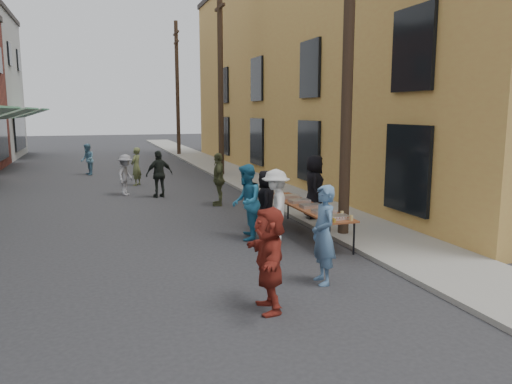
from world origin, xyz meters
TOP-DOWN VIEW (x-y plane):
  - ground at (0.00, 0.00)m, footprint 120.00×120.00m
  - sidewalk at (5.00, 15.00)m, footprint 2.20×60.00m
  - building_ochre at (11.10, 14.00)m, footprint 10.00×28.00m
  - utility_pole_near at (4.30, 3.00)m, footprint 0.26×0.26m
  - utility_pole_mid at (4.30, 15.00)m, footprint 0.26×0.26m
  - utility_pole_far at (4.30, 27.00)m, footprint 0.26×0.26m
  - serving_table at (3.49, 3.43)m, footprint 0.70×4.00m
  - catering_tray_sausage at (3.49, 1.78)m, footprint 0.50×0.33m
  - catering_tray_foil_b at (3.49, 2.43)m, footprint 0.50×0.33m
  - catering_tray_buns at (3.49, 3.13)m, footprint 0.50×0.33m
  - catering_tray_foil_d at (3.49, 3.83)m, footprint 0.50×0.33m
  - catering_tray_buns_end at (3.49, 4.53)m, footprint 0.50×0.33m
  - condiment_jar_a at (3.27, 1.48)m, footprint 0.07×0.07m
  - condiment_jar_b at (3.27, 1.58)m, footprint 0.07×0.07m
  - condiment_jar_c at (3.27, 1.68)m, footprint 0.07×0.07m
  - cup_stack at (3.69, 1.53)m, footprint 0.08×0.08m
  - guest_front_a at (2.70, 4.10)m, footprint 0.72×0.89m
  - guest_front_b at (2.37, 0.13)m, footprint 0.47×0.67m
  - guest_front_c at (1.99, 3.52)m, footprint 0.93×1.05m
  - guest_front_d at (2.52, 2.95)m, footprint 0.99×1.27m
  - guest_front_e at (2.42, 7.95)m, footprint 0.64×1.07m
  - guest_queue_back at (1.05, -0.72)m, footprint 0.69×1.55m
  - server at (4.35, 4.82)m, footprint 0.83×1.00m
  - passerby_left at (-0.32, 10.93)m, footprint 0.92×1.11m
  - passerby_mid at (0.79, 10.08)m, footprint 1.04×0.63m
  - passerby_right at (0.26, 13.27)m, footprint 0.62×0.68m
  - passerby_far at (-1.66, 17.45)m, footprint 0.69×0.82m

SIDE VIEW (x-z plane):
  - ground at x=0.00m, z-range 0.00..0.00m
  - sidewalk at x=5.00m, z-range 0.00..0.10m
  - serving_table at x=3.49m, z-range 0.34..1.09m
  - passerby_left at x=-0.32m, z-range 0.00..1.49m
  - passerby_far at x=-1.66m, z-range 0.00..1.50m
  - guest_front_a at x=2.70m, z-range 0.00..1.56m
  - passerby_right at x=0.26m, z-range 0.00..1.57m
  - catering_tray_sausage at x=3.49m, z-range 0.75..0.83m
  - catering_tray_foil_b at x=3.49m, z-range 0.75..0.83m
  - catering_tray_buns at x=3.49m, z-range 0.75..0.83m
  - catering_tray_foil_d at x=3.49m, z-range 0.75..0.83m
  - catering_tray_buns_end at x=3.49m, z-range 0.75..0.83m
  - condiment_jar_a at x=3.27m, z-range 0.75..0.83m
  - condiment_jar_b at x=3.27m, z-range 0.75..0.83m
  - condiment_jar_c at x=3.27m, z-range 0.75..0.83m
  - guest_queue_back at x=1.05m, z-range 0.00..1.62m
  - cup_stack at x=3.69m, z-range 0.75..0.87m
  - passerby_mid at x=0.79m, z-range 0.00..1.66m
  - guest_front_e at x=2.42m, z-range 0.00..1.71m
  - guest_front_d at x=2.52m, z-range 0.00..1.72m
  - guest_front_b at x=2.37m, z-range 0.00..1.77m
  - guest_front_c at x=1.99m, z-range 0.00..1.80m
  - server at x=4.35m, z-range 0.10..1.85m
  - utility_pole_near at x=4.30m, z-range 0.00..9.00m
  - utility_pole_mid at x=4.30m, z-range 0.00..9.00m
  - utility_pole_far at x=4.30m, z-range 0.00..9.00m
  - building_ochre at x=11.10m, z-range 0.00..10.00m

